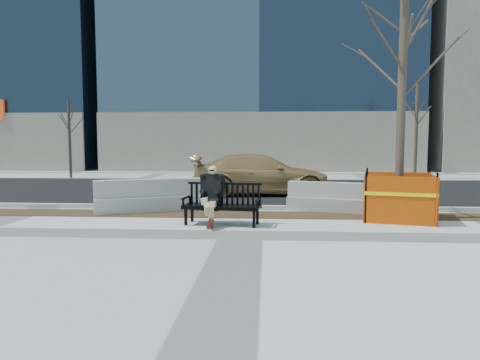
% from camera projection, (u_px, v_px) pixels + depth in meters
% --- Properties ---
extents(ground, '(120.00, 120.00, 0.00)m').
position_uv_depth(ground, '(241.00, 235.00, 9.28)').
color(ground, beige).
rests_on(ground, ground).
extents(mulch_strip, '(40.00, 1.20, 0.02)m').
position_uv_depth(mulch_strip, '(247.00, 215.00, 11.86)').
color(mulch_strip, '#47301C').
rests_on(mulch_strip, ground).
extents(asphalt_street, '(60.00, 10.40, 0.01)m').
position_uv_depth(asphalt_street, '(254.00, 190.00, 18.03)').
color(asphalt_street, black).
rests_on(asphalt_street, ground).
extents(curb, '(60.00, 0.25, 0.12)m').
position_uv_depth(curb, '(248.00, 207.00, 12.80)').
color(curb, '#9E9B93').
rests_on(curb, ground).
extents(bench, '(1.98, 0.94, 1.01)m').
position_uv_depth(bench, '(222.00, 225.00, 10.44)').
color(bench, black).
rests_on(bench, ground).
extents(seated_man, '(0.73, 1.07, 1.40)m').
position_uv_depth(seated_man, '(212.00, 224.00, 10.54)').
color(seated_man, black).
rests_on(seated_man, ground).
extents(tree_fence, '(3.08, 3.08, 6.38)m').
position_uv_depth(tree_fence, '(398.00, 219.00, 11.18)').
color(tree_fence, '#E44D06').
rests_on(tree_fence, ground).
extents(sedan, '(5.48, 2.70, 1.53)m').
position_uv_depth(sedan, '(261.00, 195.00, 16.46)').
color(sedan, '#A47C45').
rests_on(sedan, ground).
extents(jersey_barrier_left, '(3.30, 1.89, 0.95)m').
position_uv_depth(jersey_barrier_left, '(154.00, 211.00, 12.45)').
color(jersey_barrier_left, '#99978F').
rests_on(jersey_barrier_left, ground).
extents(jersey_barrier_right, '(3.01, 1.45, 0.85)m').
position_uv_depth(jersey_barrier_right, '(339.00, 212.00, 12.35)').
color(jersey_barrier_right, '#9C9992').
rests_on(jersey_barrier_right, ground).
extents(far_tree_left, '(2.03, 2.03, 4.71)m').
position_uv_depth(far_tree_left, '(71.00, 178.00, 24.29)').
color(far_tree_left, '#41362A').
rests_on(far_tree_left, ground).
extents(far_tree_right, '(2.29, 2.29, 5.50)m').
position_uv_depth(far_tree_right, '(414.00, 179.00, 23.51)').
color(far_tree_right, '#483C2E').
rests_on(far_tree_right, ground).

